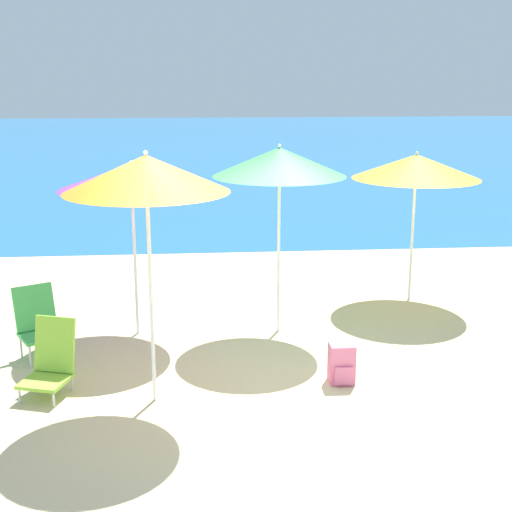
% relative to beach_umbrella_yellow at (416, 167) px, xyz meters
% --- Properties ---
extents(ground_plane, '(60.00, 60.00, 0.00)m').
position_rel_beach_umbrella_yellow_xyz_m(ground_plane, '(-2.56, -2.80, -1.86)').
color(ground_plane, beige).
extents(sea_water, '(60.00, 40.00, 0.01)m').
position_rel_beach_umbrella_yellow_xyz_m(sea_water, '(-2.56, 22.90, -1.86)').
color(sea_water, '#23669E').
rests_on(sea_water, ground).
extents(beach_umbrella_yellow, '(1.72, 1.72, 2.07)m').
position_rel_beach_umbrella_yellow_xyz_m(beach_umbrella_yellow, '(0.00, 0.00, 0.00)').
color(beach_umbrella_yellow, white).
rests_on(beach_umbrella_yellow, ground).
extents(beach_umbrella_orange, '(1.51, 1.51, 2.42)m').
position_rel_beach_umbrella_yellow_xyz_m(beach_umbrella_orange, '(-3.40, -2.92, 0.34)').
color(beach_umbrella_orange, white).
rests_on(beach_umbrella_orange, ground).
extents(beach_umbrella_green, '(1.56, 1.56, 2.29)m').
position_rel_beach_umbrella_yellow_xyz_m(beach_umbrella_green, '(-1.99, -1.12, 0.22)').
color(beach_umbrella_green, white).
rests_on(beach_umbrella_green, ground).
extents(beach_umbrella_purple, '(1.70, 1.70, 2.11)m').
position_rel_beach_umbrella_yellow_xyz_m(beach_umbrella_purple, '(-3.70, -1.05, 0.05)').
color(beach_umbrella_purple, white).
rests_on(beach_umbrella_purple, ground).
extents(beach_chair_green, '(0.63, 0.66, 0.80)m').
position_rel_beach_umbrella_yellow_xyz_m(beach_chair_green, '(-4.74, -1.69, -1.45)').
color(beach_chair_green, silver).
rests_on(beach_chair_green, ground).
extents(beach_chair_lime, '(0.56, 0.62, 0.74)m').
position_rel_beach_umbrella_yellow_xyz_m(beach_chair_lime, '(-4.43, -2.64, -1.54)').
color(beach_chair_lime, silver).
rests_on(beach_chair_lime, ground).
extents(backpack_pink, '(0.25, 0.25, 0.42)m').
position_rel_beach_umbrella_yellow_xyz_m(backpack_pink, '(-1.51, -2.67, -1.66)').
color(backpack_pink, pink).
rests_on(backpack_pink, ground).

